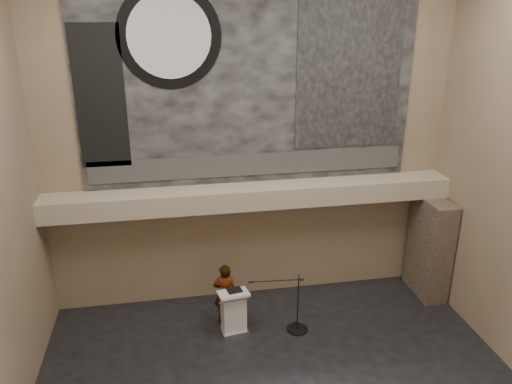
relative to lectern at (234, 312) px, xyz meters
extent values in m
cube|color=#7F6750|center=(0.70, 1.70, 3.70)|extent=(10.00, 0.02, 8.50)
cube|color=#7F6750|center=(0.70, -6.30, 3.70)|extent=(10.00, 0.02, 8.50)
cube|color=#9E927A|center=(0.70, 1.30, 2.40)|extent=(10.00, 0.80, 0.50)
cylinder|color=#B2893D|center=(-0.90, 1.25, 2.12)|extent=(0.04, 0.04, 0.06)
cylinder|color=#B2893D|center=(2.60, 1.25, 2.12)|extent=(0.04, 0.04, 0.06)
cube|color=black|center=(0.70, 1.67, 5.15)|extent=(8.00, 0.05, 5.00)
cube|color=#303030|center=(0.70, 1.63, 3.10)|extent=(7.76, 0.02, 0.55)
cylinder|color=black|center=(-1.10, 1.63, 6.15)|extent=(2.30, 0.02, 2.30)
cylinder|color=silver|center=(-1.10, 1.61, 6.15)|extent=(1.84, 0.02, 1.84)
cube|color=black|center=(3.10, 1.63, 5.25)|extent=(2.60, 0.02, 3.60)
cube|color=black|center=(-2.70, 1.63, 4.85)|extent=(1.10, 0.02, 3.20)
cube|color=#3F3126|center=(5.35, 0.85, 0.80)|extent=(0.60, 1.40, 2.70)
cube|color=silver|center=(0.00, 0.00, -0.51)|extent=(0.68, 0.55, 0.08)
cube|color=white|center=(0.00, 0.00, 0.01)|extent=(0.59, 0.45, 0.96)
cube|color=white|center=(0.00, -0.02, 0.52)|extent=(0.76, 0.59, 0.13)
cube|color=black|center=(0.04, 0.03, 0.56)|extent=(0.38, 0.32, 0.04)
cube|color=silver|center=(-0.14, 0.00, 0.55)|extent=(0.22, 0.28, 0.00)
imported|color=silver|center=(-0.14, 0.45, 0.23)|extent=(0.63, 0.46, 1.57)
cylinder|color=black|center=(1.51, -0.19, -0.54)|extent=(0.52, 0.52, 0.02)
cylinder|color=black|center=(1.51, -0.19, 0.20)|extent=(0.03, 0.03, 1.51)
cylinder|color=black|center=(0.96, -0.15, 0.83)|extent=(1.23, 0.13, 0.02)
camera|label=1|loc=(-1.25, -9.93, 6.83)|focal=35.00mm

